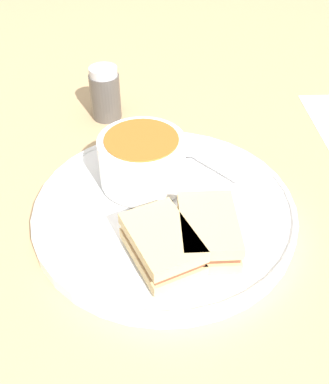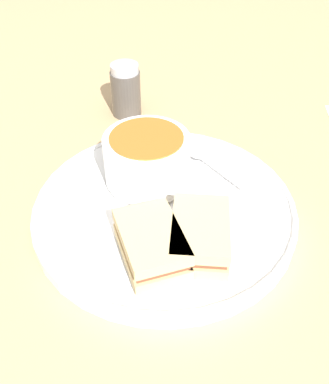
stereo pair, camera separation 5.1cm
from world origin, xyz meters
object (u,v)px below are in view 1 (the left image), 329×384
sandwich_half_near (162,244)px  spoon (191,152)px  salt_shaker (105,94)px  soup_bowl (142,160)px  sandwich_half_far (208,231)px

sandwich_half_near → spoon: bearing=68.3°
spoon → salt_shaker: 0.18m
spoon → sandwich_half_near: sandwich_half_near is taller
spoon → salt_shaker: bearing=-0.6°
soup_bowl → sandwich_half_far: 0.13m
sandwich_half_far → salt_shaker: bearing=105.5°
spoon → salt_shaker: size_ratio=1.15×
sandwich_half_far → sandwich_half_near: bearing=-168.4°
soup_bowl → spoon: bearing=30.9°
soup_bowl → spoon: 0.08m
soup_bowl → spoon: soup_bowl is taller
soup_bowl → salt_shaker: bearing=99.4°
spoon → sandwich_half_near: (-0.07, -0.17, 0.01)m
soup_bowl → sandwich_half_near: bearing=-88.4°
sandwich_half_near → sandwich_half_far: size_ratio=1.07×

